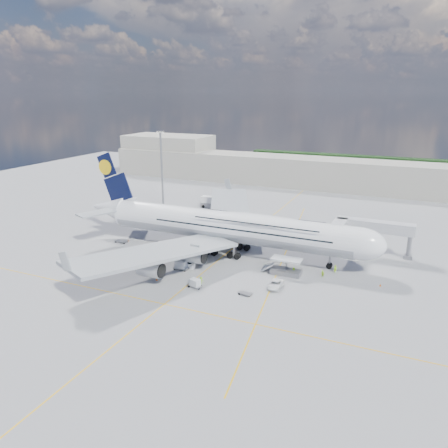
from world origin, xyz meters
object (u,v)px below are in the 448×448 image
at_px(cone_wing_left_outer, 206,218).
at_px(cone_wing_right_inner, 169,254).
at_px(cone_wing_left_inner, 218,224).
at_px(dolly_nose_near, 195,283).
at_px(catering_truck_inner, 238,230).
at_px(cone_nose, 380,285).
at_px(baggage_tug, 189,265).
at_px(crew_loader, 323,274).
at_px(cargo_loader, 285,269).
at_px(dolly_nose_far, 245,293).
at_px(crew_tug, 201,281).
at_px(dolly_row_b, 111,268).
at_px(jet_bridge, 360,229).
at_px(dolly_back, 122,241).
at_px(crew_wing, 160,270).
at_px(cone_wing_right_outer, 157,279).
at_px(catering_truck_outer, 210,203).
at_px(dolly_row_a, 115,254).
at_px(crew_van, 294,271).
at_px(dolly_row_c, 181,265).
at_px(cone_tail, 128,240).
at_px(crew_nose, 335,269).
at_px(airliner, 229,226).
at_px(service_van, 275,285).
at_px(light_mast, 162,167).

xyz_separation_m(cone_wing_left_outer, cone_wing_right_inner, (5.87, -32.41, -0.04)).
relative_size(cone_wing_left_inner, cone_wing_right_inner, 1.18).
xyz_separation_m(dolly_nose_near, catering_truck_inner, (-3.73, 32.74, 1.11)).
height_order(cone_nose, cone_wing_left_inner, cone_wing_left_inner).
distance_m(cone_nose, cone_wing_right_inner, 48.90).
xyz_separation_m(baggage_tug, crew_loader, (28.54, 7.09, 0.14)).
xyz_separation_m(cargo_loader, cone_nose, (19.61, 1.83, -1.01)).
distance_m(dolly_nose_far, cone_wing_right_inner, 27.85).
xyz_separation_m(catering_truck_inner, crew_tug, (4.15, -30.86, -1.26)).
bearing_deg(cone_nose, crew_loader, -178.07).
distance_m(dolly_nose_far, catering_truck_inner, 34.85).
bearing_deg(catering_truck_inner, dolly_row_b, -122.92).
relative_size(jet_bridge, dolly_back, 5.40).
bearing_deg(dolly_nose_near, baggage_tug, 142.20).
relative_size(crew_wing, cone_wing_right_inner, 3.05).
height_order(baggage_tug, cone_wing_right_outer, baggage_tug).
bearing_deg(cone_wing_left_inner, catering_truck_inner, -41.50).
height_order(catering_truck_inner, cone_wing_right_inner, catering_truck_inner).
distance_m(baggage_tug, cone_nose, 41.00).
bearing_deg(catering_truck_outer, baggage_tug, -73.05).
distance_m(dolly_row_a, crew_wing, 16.58).
bearing_deg(cargo_loader, crew_van, 18.15).
relative_size(dolly_row_c, crew_van, 2.07).
distance_m(jet_bridge, cone_wing_left_inner, 43.29).
relative_size(dolly_nose_near, cone_wing_left_inner, 5.22).
relative_size(dolly_row_c, crew_loader, 2.06).
bearing_deg(cargo_loader, dolly_nose_near, -136.69).
bearing_deg(cone_wing_left_outer, dolly_back, -109.50).
xyz_separation_m(dolly_row_c, cone_tail, (-22.23, 11.03, -0.85)).
xyz_separation_m(dolly_nose_far, cone_tail, (-39.97, 16.98, -0.02)).
relative_size(crew_nose, cone_nose, 3.57).
xyz_separation_m(crew_loader, crew_tug, (-22.33, -13.60, -0.01)).
bearing_deg(baggage_tug, cone_tail, 164.29).
distance_m(dolly_row_a, cone_wing_right_outer, 19.01).
bearing_deg(airliner, cone_wing_left_inner, 120.67).
bearing_deg(catering_truck_inner, crew_loader, -37.26).
xyz_separation_m(cargo_loader, catering_truck_inner, (-18.64, 18.69, 0.82)).
distance_m(service_van, cone_tail, 45.91).
bearing_deg(cone_wing_right_outer, dolly_back, 141.96).
xyz_separation_m(baggage_tug, catering_truck_inner, (2.06, 24.35, 1.40)).
bearing_deg(cargo_loader, catering_truck_inner, 134.92).
relative_size(dolly_row_a, service_van, 0.56).
bearing_deg(light_mast, service_van, -41.12).
relative_size(airliner, cargo_loader, 9.28).
xyz_separation_m(light_mast, dolly_row_b, (20.47, -55.69, -12.87)).
height_order(service_van, crew_wing, crew_wing).
bearing_deg(dolly_row_a, cone_wing_left_inner, 81.07).
bearing_deg(service_van, catering_truck_inner, 124.43).
bearing_deg(crew_nose, dolly_back, 151.70).
height_order(dolly_row_b, service_van, service_van).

